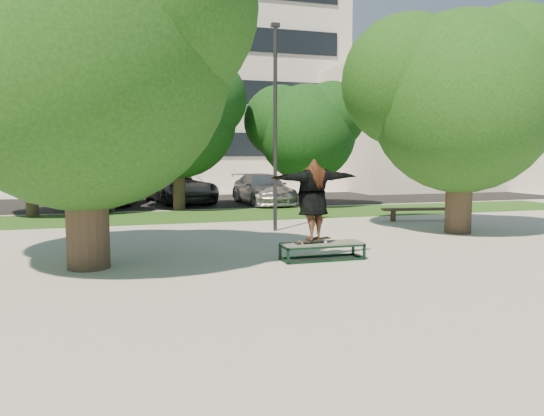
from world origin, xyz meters
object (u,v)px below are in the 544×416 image
object	(u,v)px
tree_right	(458,92)
car_grey	(180,187)
car_dark	(117,189)
car_silver_b	(263,189)
bench	(422,210)
car_silver_a	(90,190)
tree_left	(77,44)
lamppost	(275,126)
grind_box	(322,251)

from	to	relation	value
tree_right	car_grey	distance (m)	14.33
car_dark	car_grey	bearing A→B (deg)	13.03
tree_right	car_silver_b	world-z (taller)	tree_right
bench	car_silver_a	size ratio (longest dim) A/B	0.62
tree_left	lamppost	distance (m)	6.70
tree_left	bench	world-z (taller)	tree_left
grind_box	lamppost	bearing A→B (deg)	85.43
bench	car_silver_b	distance (m)	8.43
grind_box	bench	size ratio (longest dim) A/B	0.63
car_silver_a	tree_left	bearing A→B (deg)	-90.26
car_grey	grind_box	bearing A→B (deg)	-95.17
tree_right	lamppost	bearing A→B (deg)	158.72
grind_box	tree_left	bearing A→B (deg)	172.14
grind_box	bench	world-z (taller)	bench
bench	car_silver_b	xyz separation A→B (m)	(-3.60, 7.62, 0.34)
tree_right	car_silver_a	xyz separation A→B (m)	(-10.48, 10.42, -3.30)
lamppost	grind_box	xyz separation A→B (m)	(-0.37, -4.59, -2.96)
lamppost	car_silver_b	distance (m)	9.08
car_silver_a	car_grey	xyz separation A→B (m)	(4.06, 1.95, -0.05)
tree_right	car_silver_a	size ratio (longest dim) A/B	1.40
car_silver_b	tree_left	bearing A→B (deg)	-123.55
tree_left	car_grey	bearing A→B (deg)	75.19
tree_left	car_dark	bearing A→B (deg)	86.43
lamppost	car_silver_a	bearing A→B (deg)	123.18
car_dark	car_grey	xyz separation A→B (m)	(2.91, 0.16, 0.01)
car_silver_a	car_silver_b	bearing A→B (deg)	-1.49
bench	lamppost	bearing A→B (deg)	-160.52
bench	car_grey	world-z (taller)	car_grey
bench	car_silver_a	distance (m)	13.57
car_dark	car_grey	size ratio (longest dim) A/B	0.83
tree_left	bench	xyz separation A→B (m)	(10.96, 4.79, -4.06)
car_grey	tree_right	bearing A→B (deg)	-72.06
tree_right	tree_left	bearing A→B (deg)	-168.97
car_grey	car_silver_b	bearing A→B (deg)	-38.23
lamppost	car_silver_a	world-z (taller)	lamppost
car_silver_b	bench	bearing A→B (deg)	-67.59
tree_left	grind_box	bearing A→B (deg)	-7.86
car_silver_a	car_silver_b	distance (m)	7.62
grind_box	car_grey	size ratio (longest dim) A/B	0.34
tree_right	car_silver_b	bearing A→B (deg)	105.33
grind_box	car_silver_b	xyz separation A→B (m)	(2.43, 13.09, 0.52)
car_silver_a	car_dark	world-z (taller)	car_silver_a
grind_box	car_silver_b	size ratio (longest dim) A/B	0.37
grind_box	bench	distance (m)	8.14
tree_right	car_dark	xyz separation A→B (m)	(-9.33, 12.20, -3.36)
lamppost	bench	distance (m)	6.37
tree_right	car_silver_b	distance (m)	11.32
car_silver_a	lamppost	bearing A→B (deg)	-58.31
car_silver_a	car_grey	distance (m)	4.51
tree_left	lamppost	xyz separation A→B (m)	(5.29, 3.91, -1.27)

